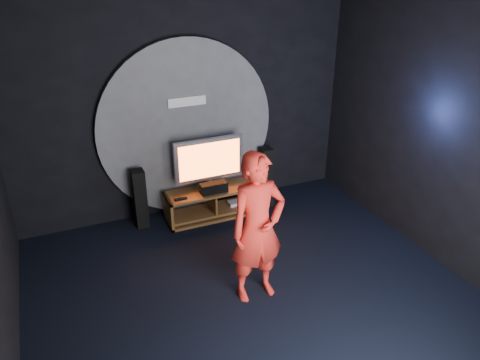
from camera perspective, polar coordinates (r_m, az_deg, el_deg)
name	(u,v)px	position (r m, az deg, el deg)	size (l,w,h in m)	color
floor	(258,303)	(5.52, 2.19, -14.78)	(5.00, 5.00, 0.00)	black
back_wall	(184,97)	(6.77, -6.79, 9.97)	(5.00, 0.04, 3.50)	black
front_wall	(463,337)	(2.90, 25.58, -16.86)	(5.00, 0.04, 3.50)	black
right_wall	(454,129)	(6.03, 24.62, 5.72)	(0.04, 5.00, 3.50)	black
wall_disc_panel	(187,129)	(6.86, -6.45, 6.25)	(2.60, 0.11, 2.60)	#515156
media_console	(213,205)	(7.03, -3.37, -3.01)	(1.38, 0.45, 0.45)	brown
tv	(209,161)	(6.79, -3.77, 2.27)	(1.03, 0.22, 0.78)	#BBBCC3
center_speaker	(214,188)	(6.80, -3.22, -0.95)	(0.40, 0.15, 0.15)	black
remote	(181,199)	(6.67, -7.23, -2.30)	(0.18, 0.05, 0.02)	black
tower_speaker_left	(140,199)	(6.81, -12.10, -2.25)	(0.18, 0.20, 0.88)	black
tower_speaker_right	(265,174)	(7.40, 3.12, 0.69)	(0.18, 0.20, 0.88)	black
subwoofer	(261,193)	(7.39, 2.56, -1.61)	(0.32, 0.32, 0.35)	black
player	(258,228)	(5.13, 2.15, -5.92)	(0.65, 0.43, 1.78)	red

